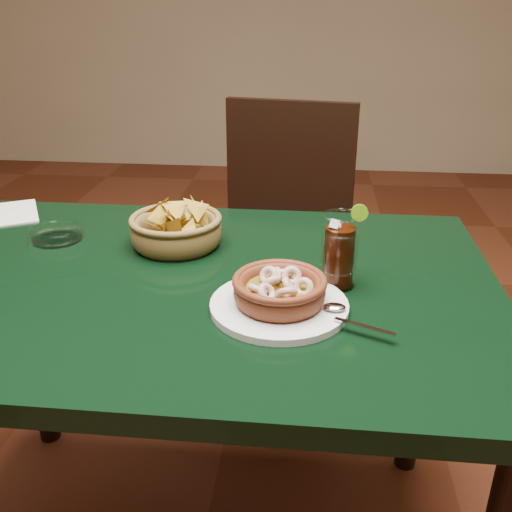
# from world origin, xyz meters

# --- Properties ---
(dining_table) EXTENTS (1.20, 0.80, 0.75)m
(dining_table) POSITION_xyz_m (0.00, 0.00, 0.65)
(dining_table) COLOR black
(dining_table) RESTS_ON ground
(dining_chair) EXTENTS (0.51, 0.51, 0.96)m
(dining_chair) POSITION_xyz_m (0.14, 0.71, 0.53)
(dining_chair) COLOR black
(dining_chair) RESTS_ON ground
(shrimp_plate) EXTENTS (0.31, 0.24, 0.08)m
(shrimp_plate) POSITION_xyz_m (0.19, -0.11, 0.78)
(shrimp_plate) COLOR silver
(shrimp_plate) RESTS_ON dining_table
(chip_basket) EXTENTS (0.23, 0.23, 0.14)m
(chip_basket) POSITION_xyz_m (-0.05, 0.15, 0.79)
(chip_basket) COLOR brown
(chip_basket) RESTS_ON dining_table
(guacamole_ramekin) EXTENTS (0.12, 0.12, 0.04)m
(guacamole_ramekin) POSITION_xyz_m (-0.07, 0.26, 0.77)
(guacamole_ramekin) COLOR #532110
(guacamole_ramekin) RESTS_ON dining_table
(cola_drink) EXTENTS (0.14, 0.14, 0.16)m
(cola_drink) POSITION_xyz_m (0.29, -0.00, 0.82)
(cola_drink) COLOR white
(cola_drink) RESTS_ON dining_table
(glass_ashtray) EXTENTS (0.13, 0.13, 0.03)m
(glass_ashtray) POSITION_xyz_m (-0.33, 0.15, 0.76)
(glass_ashtray) COLOR white
(glass_ashtray) RESTS_ON dining_table
(paper_menu) EXTENTS (0.20, 0.22, 0.00)m
(paper_menu) POSITION_xyz_m (-0.52, 0.30, 0.75)
(paper_menu) COLOR beige
(paper_menu) RESTS_ON dining_table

